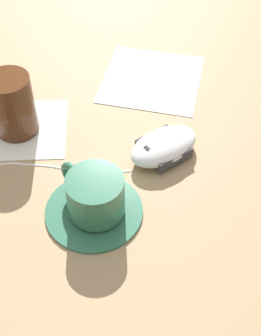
{
  "coord_description": "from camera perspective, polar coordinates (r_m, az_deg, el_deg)",
  "views": [
    {
      "loc": [
        -0.48,
        0.24,
        0.52
      ],
      "look_at": [
        -0.11,
        0.02,
        0.03
      ],
      "focal_mm": 50.0,
      "sensor_mm": 36.0,
      "label": 1
    }
  ],
  "objects": [
    {
      "name": "computer_mouse",
      "position": [
        0.71,
        4.07,
        2.67
      ],
      "size": [
        0.07,
        0.12,
        0.04
      ],
      "color": "silver",
      "rests_on": "ground"
    },
    {
      "name": "drinking_glass",
      "position": [
        0.74,
        -14.2,
        7.47
      ],
      "size": [
        0.07,
        0.07,
        0.1
      ],
      "primitive_type": "cylinder",
      "color": "#4C2814",
      "rests_on": "napkin_under_glass"
    },
    {
      "name": "ground_plane",
      "position": [
        0.75,
        -3.43,
        4.35
      ],
      "size": [
        3.0,
        3.0,
        0.0
      ],
      "primitive_type": "plane",
      "color": "#9E7F5B"
    },
    {
      "name": "napkin_spare",
      "position": [
        0.85,
        2.62,
        10.78
      ],
      "size": [
        0.24,
        0.24,
        0.0
      ],
      "primitive_type": "cube",
      "rotation": [
        0.0,
        0.0,
        -0.77
      ],
      "color": "white",
      "rests_on": "ground"
    },
    {
      "name": "mouse_cable",
      "position": [
        0.71,
        -11.86,
        -0.11
      ],
      "size": [
        0.13,
        0.26,
        0.0
      ],
      "color": "white",
      "rests_on": "ground"
    },
    {
      "name": "napkin_under_glass",
      "position": [
        0.78,
        -12.91,
        4.69
      ],
      "size": [
        0.19,
        0.19,
        0.0
      ],
      "primitive_type": "cube",
      "rotation": [
        0.0,
        0.0,
        -0.5
      ],
      "color": "silver",
      "rests_on": "ground"
    },
    {
      "name": "saucer",
      "position": [
        0.65,
        -4.47,
        -5.15
      ],
      "size": [
        0.14,
        0.14,
        0.01
      ],
      "primitive_type": "cylinder",
      "color": "#2D664C",
      "rests_on": "ground"
    },
    {
      "name": "coffee_cup",
      "position": [
        0.62,
        -4.43,
        -3.21
      ],
      "size": [
        0.1,
        0.08,
        0.06
      ],
      "color": "#2D664C",
      "rests_on": "saucer"
    }
  ]
}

